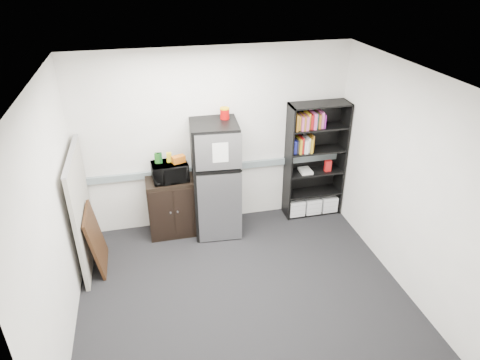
{
  "coord_description": "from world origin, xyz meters",
  "views": [
    {
      "loc": [
        -0.97,
        -3.99,
        3.79
      ],
      "look_at": [
        0.18,
        0.9,
        1.1
      ],
      "focal_mm": 32.0,
      "sensor_mm": 36.0,
      "label": 1
    }
  ],
  "objects_px": {
    "cubicle_partition": "(82,210)",
    "microwave": "(170,172)",
    "cabinet": "(173,206)",
    "bookshelf": "(315,162)",
    "refrigerator": "(215,179)"
  },
  "relations": [
    {
      "from": "cabinet",
      "to": "microwave",
      "type": "distance_m",
      "value": 0.59
    },
    {
      "from": "bookshelf",
      "to": "microwave",
      "type": "bearing_deg",
      "value": -177.94
    },
    {
      "from": "bookshelf",
      "to": "microwave",
      "type": "distance_m",
      "value": 2.24
    },
    {
      "from": "cabinet",
      "to": "refrigerator",
      "type": "xyz_separation_m",
      "value": [
        0.64,
        -0.08,
        0.42
      ]
    },
    {
      "from": "refrigerator",
      "to": "cubicle_partition",
      "type": "bearing_deg",
      "value": -165.18
    },
    {
      "from": "bookshelf",
      "to": "refrigerator",
      "type": "bearing_deg",
      "value": -174.82
    },
    {
      "from": "bookshelf",
      "to": "microwave",
      "type": "height_order",
      "value": "bookshelf"
    },
    {
      "from": "cubicle_partition",
      "to": "refrigerator",
      "type": "relative_size",
      "value": 0.93
    },
    {
      "from": "cabinet",
      "to": "refrigerator",
      "type": "distance_m",
      "value": 0.77
    },
    {
      "from": "cubicle_partition",
      "to": "microwave",
      "type": "bearing_deg",
      "value": 18.74
    },
    {
      "from": "bookshelf",
      "to": "microwave",
      "type": "xyz_separation_m",
      "value": [
        -2.23,
        -0.08,
        0.12
      ]
    },
    {
      "from": "refrigerator",
      "to": "microwave",
      "type": "bearing_deg",
      "value": 178.59
    },
    {
      "from": "bookshelf",
      "to": "refrigerator",
      "type": "height_order",
      "value": "bookshelf"
    },
    {
      "from": "microwave",
      "to": "cubicle_partition",
      "type": "bearing_deg",
      "value": -166.4
    },
    {
      "from": "cubicle_partition",
      "to": "cabinet",
      "type": "relative_size",
      "value": 1.8
    }
  ]
}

